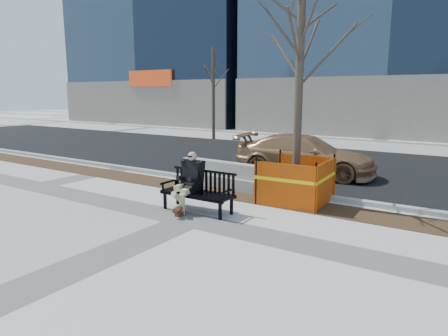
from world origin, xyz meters
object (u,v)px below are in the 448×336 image
(seated_man, at_px, (191,209))
(sedan, at_px, (304,175))
(jersey_barrier_left, at_px, (220,187))
(bench, at_px, (198,211))
(tree_fence, at_px, (295,202))

(seated_man, distance_m, sedan, 5.76)
(seated_man, height_order, jersey_barrier_left, seated_man)
(sedan, distance_m, jersey_barrier_left, 3.54)
(sedan, bearing_deg, bench, 169.24)
(seated_man, bearing_deg, sedan, 82.25)
(seated_man, relative_size, sedan, 0.30)
(sedan, bearing_deg, tree_fence, -167.41)
(seated_man, relative_size, tree_fence, 0.23)
(bench, xyz_separation_m, jersey_barrier_left, (-1.03, 2.56, 0.00))
(jersey_barrier_left, bearing_deg, sedan, 68.80)
(bench, distance_m, sedan, 5.78)
(sedan, relative_size, jersey_barrier_left, 1.73)
(bench, relative_size, jersey_barrier_left, 0.68)
(bench, distance_m, seated_man, 0.27)
(seated_man, height_order, sedan, seated_man)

